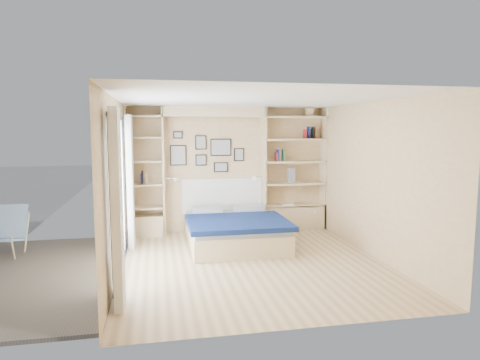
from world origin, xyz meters
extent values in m
plane|color=tan|center=(0.00, 0.00, 0.00)|extent=(4.50, 4.50, 0.00)
plane|color=#D3B57B|center=(0.00, 2.25, 1.25)|extent=(4.00, 0.00, 4.00)
plane|color=#D3B57B|center=(0.00, -2.25, 1.25)|extent=(4.00, 0.00, 4.00)
plane|color=#D3B57B|center=(-2.00, 0.00, 1.25)|extent=(0.00, 4.50, 4.50)
plane|color=#D3B57B|center=(2.00, 0.00, 1.25)|extent=(0.00, 4.50, 4.50)
plane|color=white|center=(0.00, 0.00, 2.50)|extent=(4.50, 4.50, 0.00)
cube|color=beige|center=(-1.30, 2.08, 1.25)|extent=(0.04, 0.35, 2.50)
cube|color=beige|center=(0.70, 2.08, 1.25)|extent=(0.04, 0.35, 2.50)
cube|color=beige|center=(-0.30, 2.08, 2.40)|extent=(2.00, 0.35, 0.20)
cube|color=beige|center=(1.98, 2.08, 1.25)|extent=(0.04, 0.35, 2.50)
cube|color=beige|center=(-1.98, 2.08, 1.25)|extent=(0.04, 0.35, 2.50)
cube|color=beige|center=(1.35, 2.08, 0.25)|extent=(1.30, 0.35, 0.50)
cube|color=beige|center=(-1.65, 2.08, 0.20)|extent=(0.70, 0.35, 0.40)
cube|color=black|center=(-1.97, 0.00, 2.23)|extent=(0.04, 2.08, 0.06)
cube|color=black|center=(-1.97, 0.00, 0.03)|extent=(0.04, 2.08, 0.06)
cube|color=black|center=(-1.97, -1.02, 1.10)|extent=(0.04, 0.06, 2.20)
cube|color=black|center=(-1.97, 1.02, 1.10)|extent=(0.04, 0.06, 2.20)
cube|color=silver|center=(-1.98, 0.00, 1.12)|extent=(0.01, 2.00, 2.20)
cube|color=white|center=(-1.88, -1.30, 1.15)|extent=(0.10, 0.45, 2.30)
cube|color=white|center=(-1.88, 1.30, 1.15)|extent=(0.10, 0.45, 2.30)
cube|color=beige|center=(1.35, 2.08, 0.50)|extent=(1.30, 0.35, 0.04)
cube|color=beige|center=(1.35, 2.08, 0.95)|extent=(1.30, 0.35, 0.04)
cube|color=beige|center=(1.35, 2.08, 1.40)|extent=(1.30, 0.35, 0.04)
cube|color=beige|center=(1.35, 2.08, 1.85)|extent=(1.30, 0.35, 0.04)
cube|color=beige|center=(1.35, 2.08, 2.30)|extent=(1.30, 0.35, 0.04)
cube|color=beige|center=(-1.65, 2.08, 0.55)|extent=(0.70, 0.35, 0.04)
cube|color=beige|center=(-1.65, 2.08, 1.00)|extent=(0.70, 0.35, 0.04)
cube|color=beige|center=(-1.65, 2.08, 1.45)|extent=(0.70, 0.35, 0.04)
cube|color=beige|center=(-1.65, 2.08, 1.90)|extent=(0.70, 0.35, 0.04)
cube|color=beige|center=(-1.65, 2.08, 2.30)|extent=(0.70, 0.35, 0.04)
cube|color=beige|center=(-0.08, 1.12, 0.18)|extent=(1.61, 2.02, 0.35)
cube|color=#A5AAB4|center=(-0.08, 1.12, 0.40)|extent=(1.57, 1.98, 0.10)
cube|color=#0D1D49|center=(-0.08, 0.78, 0.47)|extent=(1.71, 1.41, 0.08)
cube|color=#A5AAB4|center=(-0.49, 1.83, 0.51)|extent=(0.55, 0.40, 0.12)
cube|color=#A5AAB4|center=(0.32, 1.83, 0.51)|extent=(0.55, 0.40, 0.12)
cube|color=white|center=(-0.08, 2.22, 0.72)|extent=(1.71, 0.04, 0.70)
cube|color=black|center=(-1.00, 2.23, 1.55)|extent=(0.32, 0.02, 0.40)
cube|color=gray|center=(-1.00, 2.21, 1.55)|extent=(0.28, 0.01, 0.36)
cube|color=black|center=(-0.55, 2.23, 1.80)|extent=(0.22, 0.02, 0.28)
cube|color=gray|center=(-0.55, 2.21, 1.80)|extent=(0.18, 0.01, 0.24)
cube|color=black|center=(-0.55, 2.23, 1.45)|extent=(0.22, 0.02, 0.22)
cube|color=gray|center=(-0.55, 2.21, 1.45)|extent=(0.18, 0.01, 0.18)
cube|color=black|center=(-0.15, 2.23, 1.70)|extent=(0.42, 0.02, 0.34)
cube|color=gray|center=(-0.15, 2.21, 1.70)|extent=(0.38, 0.01, 0.30)
cube|color=black|center=(-0.15, 2.23, 1.30)|extent=(0.28, 0.02, 0.20)
cube|color=gray|center=(-0.15, 2.21, 1.30)|extent=(0.24, 0.01, 0.16)
cube|color=black|center=(0.22, 2.23, 1.55)|extent=(0.20, 0.02, 0.26)
cube|color=gray|center=(0.22, 2.21, 1.55)|extent=(0.16, 0.01, 0.22)
cube|color=black|center=(-1.00, 2.23, 1.95)|extent=(0.18, 0.02, 0.14)
cube|color=gray|center=(-1.00, 2.21, 1.95)|extent=(0.14, 0.01, 0.10)
cylinder|color=silver|center=(-1.16, 2.00, 1.12)|extent=(0.20, 0.02, 0.02)
cone|color=white|center=(-1.06, 2.00, 1.10)|extent=(0.13, 0.12, 0.15)
cylinder|color=silver|center=(0.56, 2.00, 1.12)|extent=(0.20, 0.02, 0.02)
cone|color=white|center=(0.46, 2.00, 1.10)|extent=(0.13, 0.12, 0.15)
cube|color=#A51E1E|center=(0.96, 2.07, 1.50)|extent=(0.02, 0.15, 0.16)
cube|color=navy|center=(0.99, 2.07, 1.54)|extent=(0.03, 0.15, 0.24)
cube|color=#275C37|center=(1.11, 2.07, 1.54)|extent=(0.03, 0.15, 0.24)
cube|color=#A51E1E|center=(1.57, 2.07, 1.97)|extent=(0.02, 0.15, 0.19)
cube|color=navy|center=(1.64, 2.07, 1.99)|extent=(0.03, 0.15, 0.25)
cube|color=black|center=(1.67, 2.07, 1.97)|extent=(0.03, 0.15, 0.20)
cube|color=#BFB28C|center=(1.66, 2.07, 1.96)|extent=(0.04, 0.15, 0.17)
cube|color=#26593F|center=(1.74, 2.07, 1.99)|extent=(0.03, 0.15, 0.25)
cube|color=#A51E1E|center=(1.75, 2.07, 1.98)|extent=(0.03, 0.15, 0.23)
cube|color=navy|center=(-1.72, 2.07, 1.12)|extent=(0.02, 0.15, 0.19)
cube|color=black|center=(-1.70, 2.07, 1.14)|extent=(0.03, 0.15, 0.25)
cube|color=beige|center=(-1.62, 2.07, 1.11)|extent=(0.03, 0.15, 0.19)
cube|color=beige|center=(1.65, 2.07, 2.40)|extent=(0.13, 0.13, 0.15)
cone|color=beige|center=(1.65, 2.07, 2.51)|extent=(0.20, 0.20, 0.08)
cube|color=slate|center=(1.28, 2.07, 1.12)|extent=(0.12, 0.12, 0.30)
cube|color=white|center=(1.20, 2.02, 0.54)|extent=(0.22, 0.16, 0.03)
cube|color=brown|center=(-3.60, 0.00, 0.00)|extent=(3.20, 4.00, 0.05)
cylinder|color=tan|center=(-3.65, 0.78, 0.21)|extent=(0.04, 0.14, 0.41)
cylinder|color=tan|center=(-3.60, 1.35, 0.31)|extent=(0.06, 0.34, 0.67)
cube|color=#427ABA|center=(-3.86, 1.01, 0.29)|extent=(0.52, 0.61, 0.15)
cube|color=#427ABA|center=(-3.83, 1.40, 0.52)|extent=(0.49, 0.26, 0.55)
camera|label=1|loc=(-1.44, -6.27, 2.05)|focal=32.00mm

